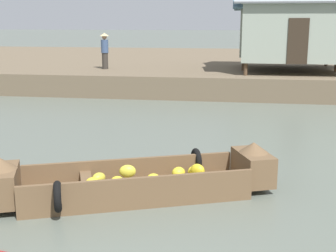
{
  "coord_description": "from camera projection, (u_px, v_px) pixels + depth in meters",
  "views": [
    {
      "loc": [
        1.41,
        -2.74,
        3.15
      ],
      "look_at": [
        -0.18,
        7.28,
        0.82
      ],
      "focal_mm": 49.09,
      "sensor_mm": 36.0,
      "label": 1
    }
  ],
  "objects": [
    {
      "name": "riverbank_strip",
      "position": [
        218.0,
        66.0,
        27.87
      ],
      "size": [
        160.0,
        20.0,
        0.94
      ],
      "primitive_type": "cube",
      "color": "brown",
      "rests_on": "ground"
    },
    {
      "name": "banana_boat",
      "position": [
        135.0,
        181.0,
        8.35
      ],
      "size": [
        5.14,
        2.85,
        0.9
      ],
      "color": "brown",
      "rests_on": "ground"
    },
    {
      "name": "stilt_house_mid_right",
      "position": [
        295.0,
        30.0,
        19.34
      ],
      "size": [
        5.11,
        3.12,
        3.66
      ],
      "color": "#4C3826",
      "rests_on": "riverbank_strip"
    },
    {
      "name": "vendor_person",
      "position": [
        105.0,
        49.0,
        21.35
      ],
      "size": [
        0.44,
        0.44,
        1.66
      ],
      "color": "#332D28",
      "rests_on": "riverbank_strip"
    },
    {
      "name": "stilt_house_mid_left",
      "position": [
        289.0,
        29.0,
        21.46
      ],
      "size": [
        5.16,
        3.52,
        3.81
      ],
      "color": "#4C3826",
      "rests_on": "riverbank_strip"
    },
    {
      "name": "ground_plane",
      "position": [
        189.0,
        133.0,
        13.18
      ],
      "size": [
        300.0,
        300.0,
        0.0
      ],
      "primitive_type": "plane",
      "color": "#596056"
    }
  ]
}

